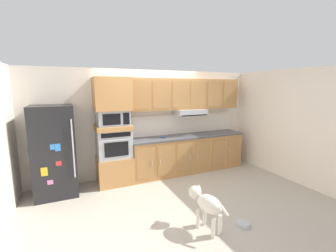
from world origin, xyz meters
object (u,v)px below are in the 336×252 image
(microwave, at_px, (113,118))
(dog, at_px, (206,203))
(built_in_oven, at_px, (114,143))
(screwdriver, at_px, (163,137))
(refrigerator, at_px, (54,151))
(dog_food_bowl, at_px, (243,224))

(microwave, bearing_deg, dog, -68.04)
(microwave, relative_size, dog, 0.81)
(built_in_oven, distance_m, screwdriver, 1.17)
(refrigerator, relative_size, screwdriver, 10.43)
(refrigerator, xyz_separation_m, microwave, (1.15, 0.07, 0.58))
(screwdriver, distance_m, dog, 2.32)
(screwdriver, bearing_deg, microwave, -179.19)
(built_in_oven, bearing_deg, refrigerator, -176.63)
(dog_food_bowl, bearing_deg, refrigerator, 138.12)
(refrigerator, distance_m, built_in_oven, 1.15)
(refrigerator, bearing_deg, built_in_oven, 3.37)
(built_in_oven, height_order, dog_food_bowl, built_in_oven)
(screwdriver, bearing_deg, built_in_oven, -179.19)
(built_in_oven, relative_size, screwdriver, 4.15)
(refrigerator, distance_m, dog, 3.01)
(microwave, bearing_deg, screwdriver, 0.81)
(screwdriver, relative_size, dog, 0.21)
(refrigerator, distance_m, screwdriver, 2.32)
(screwdriver, bearing_deg, refrigerator, -177.92)
(dog, height_order, dog_food_bowl, dog)
(dog, distance_m, dog_food_bowl, 0.71)
(microwave, xyz_separation_m, screwdriver, (1.17, 0.02, -0.53))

